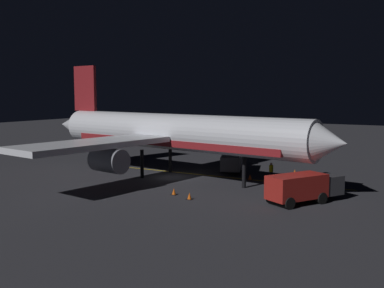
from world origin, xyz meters
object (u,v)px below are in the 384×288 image
object	(u,v)px
airliner	(170,133)
traffic_cone_far	(174,192)
traffic_cone_under_wing	(250,177)
traffic_cone_near_left	(295,172)
baggage_truck	(303,188)
catering_truck	(233,160)
ground_crew_worker	(271,171)
traffic_cone_near_right	(189,196)

from	to	relation	value
airliner	traffic_cone_far	distance (m)	9.31
traffic_cone_under_wing	traffic_cone_far	xyz separation A→B (m)	(9.38, -2.90, 0.00)
traffic_cone_far	traffic_cone_near_left	bearing A→B (deg)	158.00
baggage_truck	airliner	bearing A→B (deg)	-105.86
catering_truck	ground_crew_worker	distance (m)	5.98
traffic_cone_near_right	ground_crew_worker	bearing A→B (deg)	165.52
catering_truck	traffic_cone_near_left	world-z (taller)	catering_truck
traffic_cone_near_right	baggage_truck	bearing A→B (deg)	112.68
traffic_cone_near_left	traffic_cone_under_wing	size ratio (longest dim) A/B	1.00
traffic_cone_under_wing	traffic_cone_near_left	bearing A→B (deg)	149.80
baggage_truck	ground_crew_worker	world-z (taller)	baggage_truck
airliner	traffic_cone_near_right	world-z (taller)	airliner
ground_crew_worker	traffic_cone_under_wing	xyz separation A→B (m)	(0.72, -1.90, -0.64)
traffic_cone_near_right	traffic_cone_near_left	bearing A→B (deg)	165.82
traffic_cone_near_right	catering_truck	bearing A→B (deg)	-169.52
airliner	ground_crew_worker	distance (m)	10.69
traffic_cone_near_left	traffic_cone_near_right	distance (m)	15.68
traffic_cone_near_left	traffic_cone_far	distance (m)	15.53
airliner	traffic_cone_near_left	bearing A→B (deg)	125.57
airliner	baggage_truck	xyz separation A→B (m)	(4.23, 14.89, -3.22)
traffic_cone_near_right	traffic_cone_far	distance (m)	2.13
catering_truck	traffic_cone_far	size ratio (longest dim) A/B	10.79
ground_crew_worker	traffic_cone_near_left	distance (m)	4.46
traffic_cone_near_right	traffic_cone_far	size ratio (longest dim) A/B	1.00
traffic_cone_near_left	traffic_cone_near_right	xyz separation A→B (m)	(15.20, -3.84, 0.00)
traffic_cone_under_wing	traffic_cone_far	world-z (taller)	same
ground_crew_worker	traffic_cone_under_wing	world-z (taller)	ground_crew_worker
airliner	traffic_cone_near_right	distance (m)	11.00
catering_truck	ground_crew_worker	world-z (taller)	catering_truck
baggage_truck	catering_truck	xyz separation A→B (m)	(-10.19, -10.68, 0.02)
catering_truck	traffic_cone_near_left	bearing A→B (deg)	104.17
airliner	traffic_cone_under_wing	xyz separation A→B (m)	(-2.54, 7.65, -4.16)
baggage_truck	traffic_cone_near_right	world-z (taller)	baggage_truck
airliner	traffic_cone_far	xyz separation A→B (m)	(6.84, 4.75, -4.16)
ground_crew_worker	traffic_cone_near_right	distance (m)	11.28
catering_truck	traffic_cone_near_left	size ratio (longest dim) A/B	10.79
baggage_truck	traffic_cone_under_wing	xyz separation A→B (m)	(-6.77, -7.24, -0.94)
ground_crew_worker	traffic_cone_under_wing	distance (m)	2.13
traffic_cone_near_left	ground_crew_worker	bearing A→B (deg)	-13.40
catering_truck	traffic_cone_near_right	bearing A→B (deg)	10.48
airliner	traffic_cone_near_left	size ratio (longest dim) A/B	65.50
ground_crew_worker	airliner	bearing A→B (deg)	-71.13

